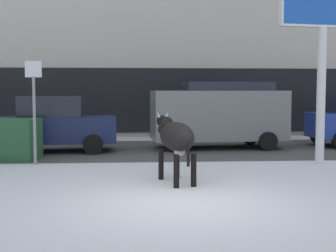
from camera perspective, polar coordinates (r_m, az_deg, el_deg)
ground_plane at (r=8.45m, az=1.42°, el=-9.43°), size 120.00×120.00×0.00m
road_strip at (r=15.84m, az=-1.12°, el=-2.92°), size 60.00×5.60×0.01m
building_facade at (r=23.59m, az=-2.07°, el=15.29°), size 44.00×6.10×13.00m
cow_black at (r=10.11m, az=0.94°, el=-1.44°), size 0.96×1.93×1.54m
billboard at (r=13.58m, az=18.68°, el=13.88°), size 2.52×0.57×5.56m
car_navy_sedan at (r=15.71m, az=-14.19°, el=0.19°), size 4.31×2.21×1.84m
car_grey_van at (r=16.26m, az=6.28°, el=1.62°), size 4.72×2.36×2.32m
pedestrian_near_billboard at (r=20.04m, az=14.10°, el=0.99°), size 0.36×0.24×1.73m
dumpster at (r=14.28m, az=-19.15°, el=-1.56°), size 1.84×1.33×1.20m
street_sign at (r=12.97m, az=-16.24°, el=2.67°), size 0.44×0.08×2.82m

